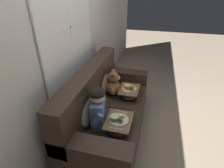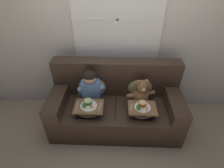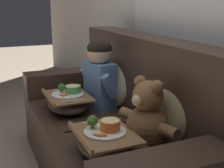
# 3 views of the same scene
# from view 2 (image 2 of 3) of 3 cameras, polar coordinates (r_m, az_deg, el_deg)

# --- Properties ---
(ground_plane) EXTENTS (14.00, 14.00, 0.00)m
(ground_plane) POSITION_cam_2_polar(r_m,az_deg,el_deg) (2.93, 1.08, -12.80)
(ground_plane) COLOR tan
(wall_back_with_window) EXTENTS (8.00, 0.08, 2.60)m
(wall_back_with_window) POSITION_cam_2_polar(r_m,az_deg,el_deg) (2.63, 1.69, 16.23)
(wall_back_with_window) COLOR beige
(wall_back_with_window) RESTS_ON ground_plane
(couch) EXTENTS (1.90, 0.84, 1.00)m
(couch) POSITION_cam_2_polar(r_m,az_deg,el_deg) (2.72, 1.20, -6.72)
(couch) COLOR #38281E
(couch) RESTS_ON ground_plane
(throw_pillow_behind_child) EXTENTS (0.44, 0.21, 0.45)m
(throw_pillow_behind_child) POSITION_cam_2_polar(r_m,az_deg,el_deg) (2.69, -6.49, 0.07)
(throw_pillow_behind_child) COLOR #C1B293
(throw_pillow_behind_child) RESTS_ON couch
(throw_pillow_behind_teddy) EXTENTS (0.40, 0.19, 0.41)m
(throw_pillow_behind_teddy) POSITION_cam_2_polar(r_m,az_deg,el_deg) (2.68, 9.19, -0.28)
(throw_pillow_behind_teddy) COLOR tan
(throw_pillow_behind_teddy) RESTS_ON couch
(child_figure) EXTENTS (0.39, 0.21, 0.52)m
(child_figure) POSITION_cam_2_polar(r_m,az_deg,el_deg) (2.52, -7.05, -0.49)
(child_figure) COLOR #5B84BC
(child_figure) RESTS_ON couch
(teddy_bear) EXTENTS (0.43, 0.31, 0.40)m
(teddy_bear) POSITION_cam_2_polar(r_m,az_deg,el_deg) (2.58, 9.46, -2.99)
(teddy_bear) COLOR brown
(teddy_bear) RESTS_ON couch
(lap_tray_child) EXTENTS (0.40, 0.30, 0.20)m
(lap_tray_child) POSITION_cam_2_polar(r_m,az_deg,el_deg) (2.47, -7.53, -8.02)
(lap_tray_child) COLOR #473D33
(lap_tray_child) RESTS_ON child_figure
(lap_tray_teddy) EXTENTS (0.38, 0.29, 0.21)m
(lap_tray_teddy) POSITION_cam_2_polar(r_m,az_deg,el_deg) (2.46, 9.74, -8.44)
(lap_tray_teddy) COLOR #473D33
(lap_tray_teddy) RESTS_ON teddy_bear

